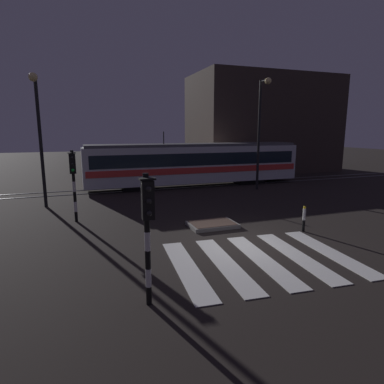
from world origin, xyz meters
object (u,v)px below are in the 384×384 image
traffic_light_corner_far_left (73,175)px  traffic_light_corner_near_left (148,221)px  street_lamp_trackside_right (261,122)px  bollard_island_edge (304,219)px  tram (195,163)px  street_lamp_trackside_left (39,125)px

traffic_light_corner_far_left → traffic_light_corner_near_left: bearing=-78.6°
street_lamp_trackside_right → bollard_island_edge: size_ratio=6.92×
traffic_light_corner_far_left → tram: bearing=41.2°
traffic_light_corner_near_left → tram: 17.55m
traffic_light_corner_far_left → bollard_island_edge: (9.10, -4.74, -1.65)m
street_lamp_trackside_left → street_lamp_trackside_right: 14.11m
traffic_light_corner_far_left → bollard_island_edge: size_ratio=3.02×
traffic_light_corner_far_left → street_lamp_trackside_right: (12.48, 4.48, 2.61)m
traffic_light_corner_near_left → street_lamp_trackside_right: size_ratio=0.43×
traffic_light_corner_near_left → street_lamp_trackside_right: 17.00m
traffic_light_corner_far_left → tram: (8.76, 7.67, -0.46)m
traffic_light_corner_near_left → tram: (7.07, 16.05, -0.41)m
bollard_island_edge → tram: bearing=91.6°
street_lamp_trackside_left → tram: 11.48m
traffic_light_corner_near_left → street_lamp_trackside_left: (-3.29, 11.94, 2.33)m
traffic_light_corner_far_left → street_lamp_trackside_right: bearing=19.7°
traffic_light_corner_near_left → street_lamp_trackside_right: street_lamp_trackside_right is taller
street_lamp_trackside_right → tram: 5.79m
street_lamp_trackside_left → street_lamp_trackside_right: size_ratio=0.92×
tram → traffic_light_corner_near_left: bearing=-113.8°
traffic_light_corner_far_left → bollard_island_edge: bearing=-27.5°
street_lamp_trackside_left → street_lamp_trackside_right: street_lamp_trackside_right is taller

